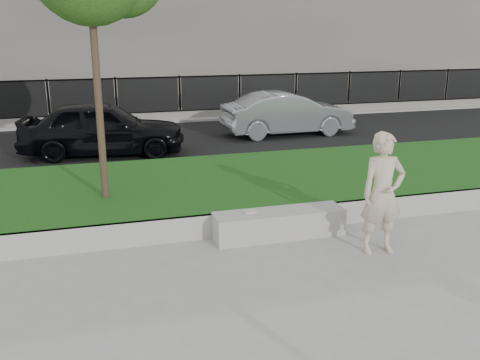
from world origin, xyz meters
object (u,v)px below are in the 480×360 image
object	(u,v)px
man	(383,194)
car_dark	(103,128)
car_silver	(287,114)
stone_bench	(279,224)
book	(250,212)

from	to	relation	value
man	car_dark	world-z (taller)	man
car_silver	car_dark	bearing A→B (deg)	100.69
stone_bench	man	distance (m)	1.74
book	car_dark	world-z (taller)	car_dark
book	car_dark	size ratio (longest dim) A/B	0.05
man	car_silver	world-z (taller)	man
man	stone_bench	bearing A→B (deg)	145.94
book	car_silver	bearing A→B (deg)	59.02
stone_bench	car_silver	distance (m)	8.29
man	book	distance (m)	2.07
stone_bench	car_dark	world-z (taller)	car_dark
man	car_silver	xyz separation A→B (m)	(1.82, 8.67, -0.22)
stone_bench	car_dark	bearing A→B (deg)	111.05
car_dark	man	bearing A→B (deg)	-145.00
man	book	xyz separation A→B (m)	(-1.72, 1.05, -0.47)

